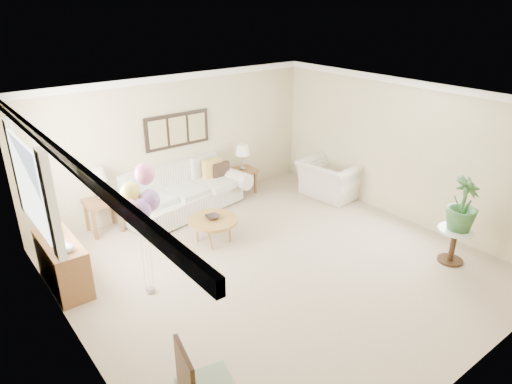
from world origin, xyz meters
TOP-DOWN VIEW (x-y plane):
  - ground_plane at (0.00, 0.00)m, footprint 6.00×6.00m
  - room_shell at (-0.11, 0.09)m, footprint 6.04×6.04m
  - wall_art_triptych at (0.00, 2.96)m, footprint 1.35×0.06m
  - sofa at (-0.16, 2.65)m, footprint 2.75×1.38m
  - end_table_left at (-1.68, 2.79)m, footprint 0.59×0.53m
  - end_table_right at (1.32, 2.67)m, footprint 0.50×0.45m
  - lamp_left at (-1.68, 2.79)m, footprint 0.32×0.32m
  - lamp_right at (1.32, 2.67)m, footprint 0.30×0.30m
  - coffee_table at (-0.34, 1.27)m, footprint 0.85×0.85m
  - decor_bowl at (-0.34, 1.28)m, footprint 0.27×0.27m
  - armchair at (2.68, 1.41)m, footprint 1.14×1.27m
  - side_table at (2.29, -1.60)m, footprint 0.54×0.54m
  - potted_plant at (2.31, -1.63)m, footprint 0.50×0.50m
  - credenza at (-2.76, 1.50)m, footprint 0.46×1.20m
  - vase_white at (-2.74, 1.12)m, footprint 0.22×0.22m
  - vase_sage at (-2.74, 1.73)m, footprint 0.23×0.23m
  - balloon_cluster at (-1.87, 0.59)m, footprint 0.55×0.46m

SIDE VIEW (x-z plane):
  - ground_plane at x=0.00m, z-range 0.00..0.00m
  - credenza at x=-2.76m, z-range 0.00..0.74m
  - sofa at x=-0.16m, z-range -0.10..0.85m
  - armchair at x=2.68m, z-range 0.00..0.77m
  - coffee_table at x=-0.34m, z-range 0.18..0.61m
  - side_table at x=2.29m, z-range 0.15..0.73m
  - end_table_right at x=1.32m, z-range 0.18..0.72m
  - decor_bowl at x=-0.34m, z-range 0.43..0.49m
  - end_table_left at x=-1.68m, z-range 0.22..0.86m
  - vase_white at x=-2.74m, z-range 0.74..0.92m
  - vase_sage at x=-2.74m, z-range 0.74..0.93m
  - lamp_right at x=1.32m, z-range 0.68..1.22m
  - potted_plant at x=2.31m, z-range 0.58..1.44m
  - lamp_left at x=-1.68m, z-range 0.79..1.34m
  - balloon_cluster at x=-1.87m, z-range 0.53..2.44m
  - wall_art_triptych at x=0.00m, z-range 1.23..1.88m
  - room_shell at x=-0.11m, z-range 0.33..2.93m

